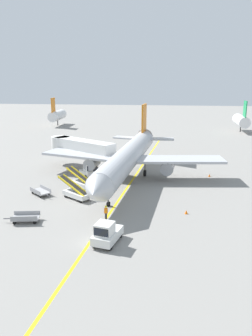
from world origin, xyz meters
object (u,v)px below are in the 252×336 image
at_px(baggage_tug_near_wing, 87,171).
at_px(baggage_cart_empty_trailing, 26,218).
at_px(belt_loader_aft_hold, 83,183).
at_px(ground_crew_marshaller, 106,212).
at_px(belt_loader_forward_hold, 76,193).
at_px(safety_cone_wingtip_left, 80,173).
at_px(airliner, 129,156).
at_px(jet_bridge, 78,147).
at_px(baggage_cart_loaded, 41,191).
at_px(safety_cone_nose_left, 209,175).
at_px(pushback_tug, 106,233).
at_px(safety_cone_nose_right, 72,173).
at_px(safety_cone_wingtip_right, 186,212).

distance_m(baggage_tug_near_wing, baggage_cart_empty_trailing, 17.44).
height_order(belt_loader_aft_hold, ground_crew_marshaller, belt_loader_aft_hold).
height_order(belt_loader_forward_hold, safety_cone_wingtip_left, belt_loader_forward_hold).
bearing_deg(ground_crew_marshaller, airliner, 87.37).
xyz_separation_m(belt_loader_aft_hold, ground_crew_marshaller, (5.09, -10.38, 0.13)).
distance_m(airliner, ground_crew_marshaller, 16.32).
distance_m(belt_loader_aft_hold, safety_cone_wingtip_left, 7.14).
bearing_deg(jet_bridge, baggage_cart_empty_trailing, -89.92).
bearing_deg(baggage_cart_loaded, airliner, 40.27).
xyz_separation_m(airliner, safety_cone_nose_left, (12.28, 2.04, -3.20)).
relative_size(jet_bridge, belt_loader_forward_hold, 2.53).
distance_m(pushback_tug, baggage_cart_loaded, 16.34).
xyz_separation_m(baggage_tug_near_wing, belt_loader_aft_hold, (0.63, -5.48, -0.15)).
bearing_deg(airliner, belt_loader_aft_hold, -135.49).
bearing_deg(safety_cone_wingtip_left, belt_loader_aft_hold, -72.37).
bearing_deg(belt_loader_forward_hold, ground_crew_marshaller, -51.68).
bearing_deg(baggage_cart_empty_trailing, airliner, 62.32).
height_order(baggage_cart_loaded, safety_cone_wingtip_left, baggage_cart_loaded).
relative_size(jet_bridge, belt_loader_aft_hold, 2.57).
bearing_deg(safety_cone_nose_left, safety_cone_nose_right, -177.41).
height_order(airliner, baggage_cart_empty_trailing, airliner).
bearing_deg(jet_bridge, belt_loader_forward_hold, -76.81).
xyz_separation_m(ground_crew_marshaller, safety_cone_nose_right, (-8.51, 17.17, -0.69)).
bearing_deg(airliner, safety_cone_wingtip_left, 172.51).
xyz_separation_m(safety_cone_nose_left, safety_cone_nose_right, (-21.53, -0.98, 0.00)).
height_order(baggage_tug_near_wing, safety_cone_wingtip_right, baggage_tug_near_wing).
bearing_deg(baggage_tug_near_wing, belt_loader_aft_hold, -83.44).
xyz_separation_m(safety_cone_nose_left, safety_cone_wingtip_left, (-20.27, -0.99, 0.00)).
height_order(airliner, safety_cone_nose_left, airliner).
bearing_deg(ground_crew_marshaller, jet_bridge, 111.71).
distance_m(ground_crew_marshaller, safety_cone_wingtip_right, 9.15).
distance_m(pushback_tug, belt_loader_forward_hold, 12.80).
relative_size(ground_crew_marshaller, safety_cone_nose_left, 3.86).
relative_size(ground_crew_marshaller, safety_cone_nose_right, 3.86).
bearing_deg(belt_loader_forward_hold, safety_cone_wingtip_right, -14.04).
distance_m(pushback_tug, baggage_cart_empty_trailing, 10.11).
height_order(jet_bridge, pushback_tug, jet_bridge).
height_order(belt_loader_aft_hold, baggage_cart_empty_trailing, belt_loader_aft_hold).
bearing_deg(safety_cone_nose_right, belt_loader_aft_hold, -63.30).
xyz_separation_m(belt_loader_aft_hold, safety_cone_wingtip_right, (13.76, -7.53, -0.56)).
relative_size(airliner, belt_loader_aft_hold, 7.42).
distance_m(airliner, safety_cone_nose_right, 9.85).
relative_size(airliner, safety_cone_wingtip_right, 80.32).
bearing_deg(safety_cone_wingtip_left, safety_cone_nose_right, 179.46).
relative_size(airliner, safety_cone_wingtip_left, 80.32).
xyz_separation_m(belt_loader_forward_hold, baggage_cart_loaded, (-4.97, 0.83, -0.31)).
relative_size(baggage_cart_empty_trailing, safety_cone_wingtip_left, 8.72).
bearing_deg(belt_loader_forward_hold, safety_cone_nose_right, 108.09).
height_order(ground_crew_marshaller, safety_cone_wingtip_left, ground_crew_marshaller).
xyz_separation_m(airliner, baggage_tug_near_wing, (-6.46, -0.26, -2.49)).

